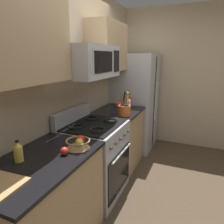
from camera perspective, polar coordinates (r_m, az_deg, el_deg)
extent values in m
plane|color=#473828|center=(2.72, 10.21, -24.09)|extent=(16.00, 16.00, 0.00)
cube|color=tan|center=(2.61, -12.91, 5.68)|extent=(8.00, 0.10, 2.60)
cube|color=tan|center=(2.04, -18.07, -24.10)|extent=(1.04, 0.61, 0.88)
cube|color=black|center=(1.80, -19.27, -12.68)|extent=(1.08, 0.65, 0.03)
cube|color=#B2B5BA|center=(2.67, -4.71, -12.95)|extent=(0.76, 0.65, 0.91)
cube|color=black|center=(2.60, 2.09, -16.10)|extent=(0.67, 0.01, 0.51)
cylinder|color=#B2B5BA|center=(2.47, 2.72, -11.14)|extent=(0.57, 0.02, 0.02)
cube|color=black|center=(2.49, -4.94, -3.49)|extent=(0.73, 0.59, 0.02)
cube|color=#B2B5BA|center=(2.61, -10.75, -0.92)|extent=(0.76, 0.06, 0.18)
torus|color=black|center=(2.27, -4.03, -4.88)|extent=(0.17, 0.17, 0.02)
torus|color=black|center=(2.58, -0.35, -2.36)|extent=(0.17, 0.17, 0.02)
torus|color=black|center=(2.40, -9.89, -3.95)|extent=(0.17, 0.17, 0.02)
torus|color=black|center=(2.70, -5.71, -1.67)|extent=(0.17, 0.17, 0.02)
cylinder|color=#4C4C51|center=(2.17, -0.24, -9.90)|extent=(0.04, 0.02, 0.04)
cylinder|color=#4C4C51|center=(2.28, 1.14, -8.57)|extent=(0.04, 0.02, 0.04)
cylinder|color=#4C4C51|center=(2.40, 2.37, -7.37)|extent=(0.04, 0.02, 0.04)
cylinder|color=#4C4C51|center=(2.52, 3.48, -6.27)|extent=(0.04, 0.02, 0.04)
cylinder|color=#4C4C51|center=(2.64, 4.49, -5.27)|extent=(0.04, 0.02, 0.04)
cube|color=tan|center=(3.32, 1.63, -7.37)|extent=(0.75, 0.61, 0.88)
cube|color=black|center=(3.18, 1.69, 0.23)|extent=(0.79, 0.65, 0.03)
cube|color=#B2B5BA|center=(3.94, 6.30, 2.75)|extent=(0.82, 0.72, 1.75)
cube|color=black|center=(3.85, 11.52, 2.26)|extent=(0.01, 0.01, 1.66)
cylinder|color=#B2B5BA|center=(3.79, 11.78, 2.72)|extent=(0.02, 0.02, 0.70)
cylinder|color=#B2B5BA|center=(3.89, 12.08, 3.00)|extent=(0.02, 0.02, 0.70)
cube|color=tan|center=(4.24, 17.68, 8.82)|extent=(0.10, 8.00, 2.60)
cube|color=#B2B5BA|center=(2.38, -6.06, 13.57)|extent=(0.79, 0.40, 0.35)
cube|color=black|center=(2.22, -2.26, 13.54)|extent=(0.44, 0.01, 0.22)
cube|color=black|center=(2.55, 1.26, 13.73)|extent=(0.16, 0.01, 0.25)
cylinder|color=#B2B5BA|center=(1.96, -5.19, 13.30)|extent=(0.02, 0.02, 0.25)
cube|color=tan|center=(1.74, -26.76, 17.81)|extent=(1.07, 0.34, 0.68)
cube|color=tan|center=(3.15, -1.28, 17.37)|extent=(0.78, 0.34, 0.68)
cylinder|color=#D1662D|center=(2.88, 3.42, 0.44)|extent=(0.17, 0.17, 0.14)
cylinder|color=black|center=(2.88, 3.42, 0.67)|extent=(0.14, 0.14, 0.12)
cylinder|color=black|center=(2.89, 3.04, 2.66)|extent=(0.08, 0.06, 0.30)
cylinder|color=olive|center=(2.87, 2.83, 2.30)|extent=(0.06, 0.02, 0.27)
cylinder|color=red|center=(2.87, 2.67, 1.94)|extent=(0.06, 0.03, 0.24)
cylinder|color=olive|center=(2.86, 3.99, 2.55)|extent=(0.04, 0.02, 0.30)
cylinder|color=yellow|center=(2.88, 4.13, 2.54)|extent=(0.05, 0.05, 0.30)
cone|color=#9E7A4C|center=(1.91, -9.29, -8.71)|extent=(0.21, 0.21, 0.07)
torus|color=#9E7A4C|center=(1.89, -9.33, -7.75)|extent=(0.22, 0.22, 0.01)
sphere|color=red|center=(1.92, -8.77, -7.52)|extent=(0.08, 0.08, 0.08)
sphere|color=orange|center=(1.92, -8.95, -7.69)|extent=(0.07, 0.07, 0.07)
sphere|color=yellow|center=(1.87, -9.00, -8.27)|extent=(0.07, 0.07, 0.07)
sphere|color=red|center=(1.80, -12.90, -10.37)|extent=(0.07, 0.07, 0.07)
cylinder|color=silver|center=(3.19, 4.65, 1.88)|extent=(0.05, 0.05, 0.15)
cone|color=silver|center=(3.17, 4.68, 3.54)|extent=(0.05, 0.05, 0.04)
cylinder|color=black|center=(3.17, 4.70, 4.03)|extent=(0.02, 0.02, 0.01)
cylinder|color=red|center=(3.39, 4.75, 2.72)|extent=(0.07, 0.07, 0.16)
cone|color=red|center=(3.37, 4.79, 4.39)|extent=(0.06, 0.06, 0.04)
cylinder|color=black|center=(3.36, 4.80, 4.87)|extent=(0.03, 0.03, 0.01)
cylinder|color=gold|center=(1.80, -24.24, -10.42)|extent=(0.07, 0.07, 0.13)
cone|color=gold|center=(1.77, -24.52, -8.06)|extent=(0.06, 0.06, 0.04)
cylinder|color=black|center=(1.76, -24.60, -7.31)|extent=(0.03, 0.03, 0.01)
cylinder|color=#D1662D|center=(3.47, 1.85, 2.17)|extent=(0.14, 0.14, 0.05)
torus|color=#D1662D|center=(3.47, 1.85, 2.57)|extent=(0.14, 0.14, 0.01)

